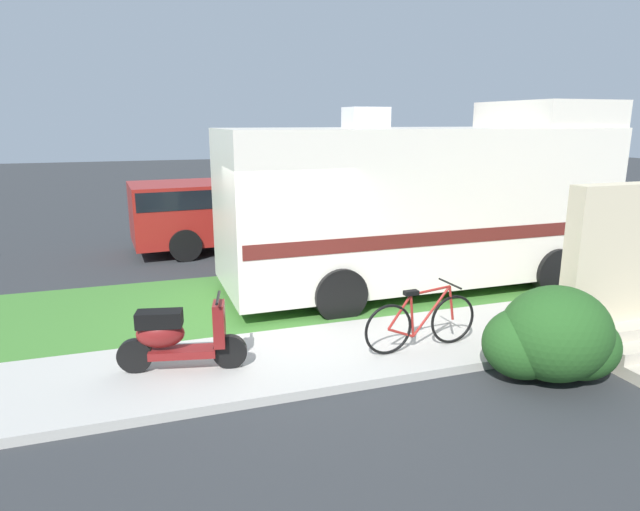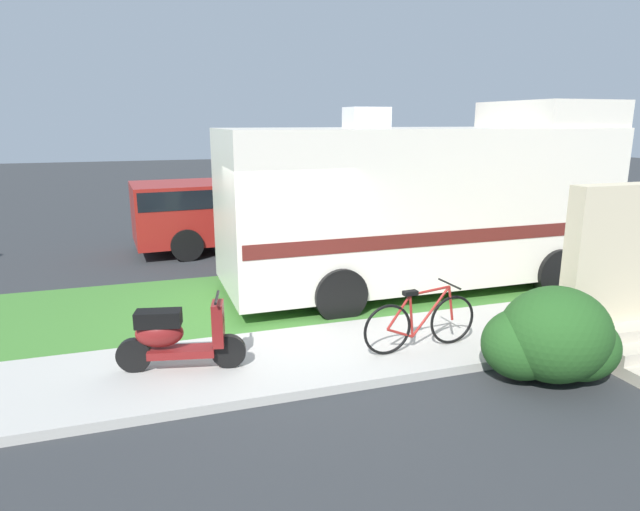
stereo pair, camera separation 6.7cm
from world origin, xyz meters
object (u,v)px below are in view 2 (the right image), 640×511
motorhome_rv (424,202)px  pickup_truck_near (227,212)px  scooter (176,336)px  bicycle (421,322)px  bottle_spare (541,321)px  bottle_green (577,306)px

motorhome_rv → pickup_truck_near: size_ratio=1.26×
scooter → bicycle: size_ratio=0.92×
scooter → pickup_truck_near: 7.42m
bottle_spare → scooter: bearing=177.0°
motorhome_rv → pickup_truck_near: motorhome_rv is taller
bicycle → bottle_spare: 2.13m
scooter → bicycle: bearing=-6.5°
motorhome_rv → bottle_green: size_ratio=31.67×
pickup_truck_near → bottle_spare: pickup_truck_near is taller
bicycle → bottle_spare: (2.11, 0.09, -0.27)m
bottle_green → scooter: bearing=-178.5°
scooter → bottle_spare: size_ratio=5.44×
motorhome_rv → bottle_green: (1.62, -2.38, -1.49)m
scooter → bottle_spare: scooter is taller
scooter → pickup_truck_near: bearing=76.3°
bottle_green → bicycle: bearing=-170.4°
bicycle → bottle_spare: bicycle is taller
motorhome_rv → bottle_green: motorhome_rv is taller
bottle_spare → motorhome_rv: bearing=100.9°
motorhome_rv → bottle_spare: bearing=-79.1°
motorhome_rv → bicycle: size_ratio=4.27×
motorhome_rv → bicycle: motorhome_rv is taller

